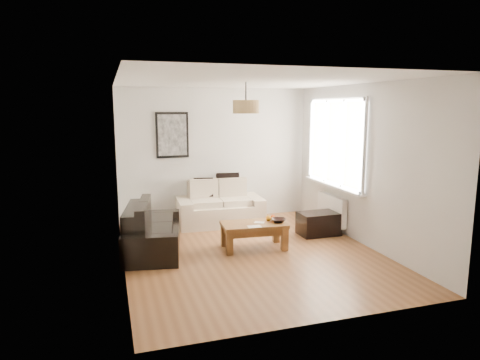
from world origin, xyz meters
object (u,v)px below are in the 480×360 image
object	(u,v)px
coffee_table	(254,236)
sofa_leather	(153,229)
loveseat_cream	(220,204)
ottoman	(319,224)

from	to	relation	value
coffee_table	sofa_leather	bearing A→B (deg)	167.24
sofa_leather	coffee_table	bearing A→B (deg)	-92.97
coffee_table	loveseat_cream	bearing A→B (deg)	95.63
loveseat_cream	coffee_table	world-z (taller)	loveseat_cream
ottoman	sofa_leather	bearing A→B (deg)	-179.85
loveseat_cream	ottoman	size ratio (longest dim) A/B	2.30
loveseat_cream	coffee_table	xyz separation A→B (m)	(0.15, -1.55, -0.19)
sofa_leather	coffee_table	distance (m)	1.59
ottoman	loveseat_cream	bearing A→B (deg)	141.19
loveseat_cream	sofa_leather	xyz separation A→B (m)	(-1.39, -1.20, -0.04)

